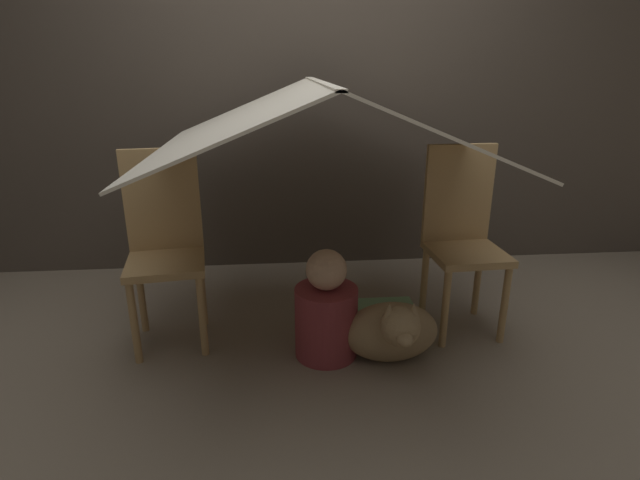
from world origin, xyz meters
TOP-DOWN VIEW (x-y plane):
  - ground_plane at (0.00, 0.00)m, footprint 8.80×8.80m
  - wall_back at (0.00, 1.29)m, footprint 7.00×0.05m
  - chair_left at (-0.76, 0.32)m, footprint 0.41×0.41m
  - chair_right at (0.74, 0.32)m, footprint 0.38×0.38m
  - sheet_canopy at (0.00, 0.25)m, footprint 1.50×1.48m
  - person_front at (0.01, 0.07)m, footprint 0.30×0.30m
  - dog at (0.31, -0.04)m, footprint 0.45×0.40m
  - floor_cushion at (0.33, 0.30)m, footprint 0.40×0.32m

SIDE VIEW (x-z plane):
  - ground_plane at x=0.00m, z-range 0.00..0.00m
  - floor_cushion at x=0.33m, z-range 0.00..0.10m
  - dog at x=0.31m, z-range -0.02..0.36m
  - person_front at x=0.01m, z-range -0.05..0.50m
  - chair_left at x=-0.76m, z-range 0.04..1.00m
  - chair_right at x=0.74m, z-range 0.04..1.00m
  - sheet_canopy at x=0.00m, z-range 0.96..1.27m
  - wall_back at x=0.00m, z-range 0.00..2.50m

